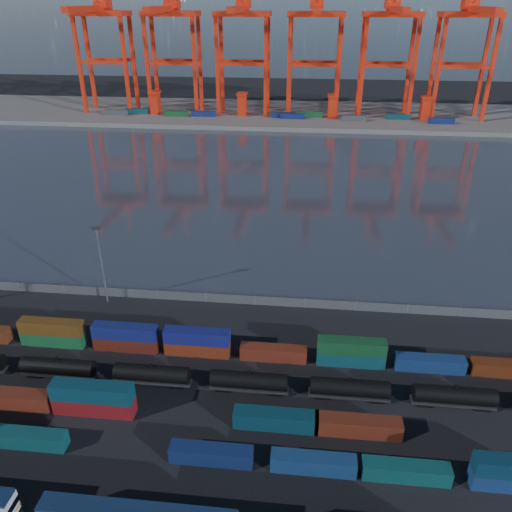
# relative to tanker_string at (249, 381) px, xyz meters

# --- Properties ---
(ground) EXTENTS (700.00, 700.00, 0.00)m
(ground) POSITION_rel_tanker_string_xyz_m (-1.73, -3.20, -1.91)
(ground) COLOR black
(ground) RESTS_ON ground
(harbor_water) EXTENTS (700.00, 700.00, 0.00)m
(harbor_water) POSITION_rel_tanker_string_xyz_m (-1.73, 101.80, -1.91)
(harbor_water) COLOR #2B333F
(harbor_water) RESTS_ON ground
(far_quay) EXTENTS (700.00, 70.00, 2.00)m
(far_quay) POSITION_rel_tanker_string_xyz_m (-1.73, 206.80, -0.91)
(far_quay) COLOR #514F4C
(far_quay) RESTS_ON ground
(container_row_south) EXTENTS (138.95, 2.26, 4.82)m
(container_row_south) POSITION_rel_tanker_string_xyz_m (4.97, -13.82, -0.15)
(container_row_south) COLOR #3C3E41
(container_row_south) RESTS_ON ground
(container_row_mid) EXTENTS (141.20, 2.47, 5.27)m
(container_row_mid) POSITION_rel_tanker_string_xyz_m (-5.00, -6.90, -0.30)
(container_row_mid) COLOR #3C3E41
(container_row_mid) RESTS_ON ground
(container_row_north) EXTENTS (141.14, 2.30, 4.91)m
(container_row_north) POSITION_rel_tanker_string_xyz_m (-10.91, 8.26, -0.03)
(container_row_north) COLOR #101E51
(container_row_north) RESTS_ON ground
(tanker_string) EXTENTS (105.41, 2.67, 3.82)m
(tanker_string) POSITION_rel_tanker_string_xyz_m (0.00, 0.00, 0.00)
(tanker_string) COLOR black
(tanker_string) RESTS_ON ground
(waterfront_fence) EXTENTS (160.12, 0.12, 2.20)m
(waterfront_fence) POSITION_rel_tanker_string_xyz_m (-1.73, 24.80, -0.91)
(waterfront_fence) COLOR #595B5E
(waterfront_fence) RESTS_ON ground
(yard_light_mast) EXTENTS (1.60, 0.40, 16.60)m
(yard_light_mast) POSITION_rel_tanker_string_xyz_m (-31.73, 22.80, 7.38)
(yard_light_mast) COLOR slate
(yard_light_mast) RESTS_ON ground
(gantry_cranes) EXTENTS (201.95, 51.75, 70.08)m
(gantry_cranes) POSITION_rel_tanker_string_xyz_m (-9.23, 199.95, 41.04)
(gantry_cranes) COLOR red
(gantry_cranes) RESTS_ON ground
(quay_containers) EXTENTS (172.58, 10.99, 2.60)m
(quay_containers) POSITION_rel_tanker_string_xyz_m (-12.72, 192.27, 1.39)
(quay_containers) COLOR navy
(quay_containers) RESTS_ON far_quay
(straddle_carriers) EXTENTS (140.00, 7.00, 11.10)m
(straddle_carriers) POSITION_rel_tanker_string_xyz_m (-4.23, 196.80, 5.91)
(straddle_carriers) COLOR red
(straddle_carriers) RESTS_ON far_quay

